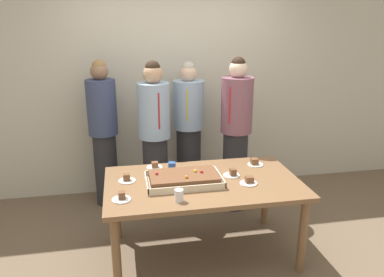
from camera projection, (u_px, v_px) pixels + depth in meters
name	position (u px, v px, depth m)	size (l,w,h in m)	color
ground_plane	(202.00, 253.00, 3.54)	(12.00, 12.00, 0.00)	brown
interior_back_panel	(175.00, 70.00, 4.60)	(8.00, 0.12, 3.00)	beige
party_table	(203.00, 190.00, 3.35)	(1.70, 1.00, 0.73)	brown
sheet_cake	(184.00, 179.00, 3.27)	(0.65, 0.41, 0.11)	beige
plated_slice_near_left	(155.00, 166.00, 3.62)	(0.15, 0.15, 0.06)	white
plated_slice_near_right	(127.00, 179.00, 3.32)	(0.15, 0.15, 0.07)	white
plated_slice_far_left	(255.00, 163.00, 3.69)	(0.15, 0.15, 0.07)	white
plated_slice_far_right	(232.00, 174.00, 3.43)	(0.15, 0.15, 0.07)	white
plated_slice_center_front	(122.00, 197.00, 2.98)	(0.15, 0.15, 0.07)	white
plated_slice_center_back	(249.00, 181.00, 3.27)	(0.15, 0.15, 0.06)	white
drink_cup_nearest	(179.00, 196.00, 2.94)	(0.07, 0.07, 0.10)	white
drink_cup_middle	(172.00, 168.00, 3.50)	(0.07, 0.07, 0.10)	#2D5199
person_serving_front	(189.00, 130.00, 4.47)	(0.36, 0.36, 1.64)	#28282D
person_green_shirt_behind	(155.00, 136.00, 4.12)	(0.34, 0.34, 1.68)	#28282D
person_striped_tie_right	(104.00, 132.00, 4.27)	(0.33, 0.33, 1.68)	#28282D
person_far_right_suit	(236.00, 133.00, 4.17)	(0.34, 0.34, 1.72)	#28282D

